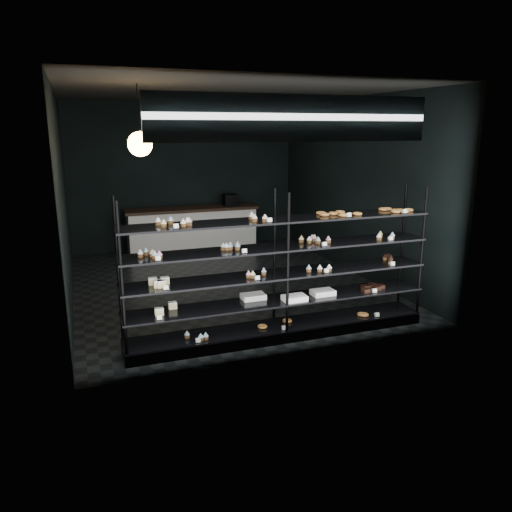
% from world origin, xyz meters
% --- Properties ---
extents(room, '(5.01, 6.01, 3.20)m').
position_xyz_m(room, '(0.00, 0.00, 1.60)').
color(room, black).
rests_on(room, ground).
extents(display_shelf, '(4.00, 0.50, 1.91)m').
position_xyz_m(display_shelf, '(0.02, -2.45, 0.63)').
color(display_shelf, black).
rests_on(display_shelf, room).
extents(signage, '(3.30, 0.05, 0.50)m').
position_xyz_m(signage, '(0.00, -2.93, 2.75)').
color(signage, '#120D45').
rests_on(signage, room).
extents(pendant_lamp, '(0.31, 0.31, 0.89)m').
position_xyz_m(pendant_lamp, '(-1.49, -1.46, 2.45)').
color(pendant_lamp, black).
rests_on(pendant_lamp, room).
extents(service_counter, '(2.87, 0.65, 1.23)m').
position_xyz_m(service_counter, '(0.03, 2.50, 0.50)').
color(service_counter, white).
rests_on(service_counter, room).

